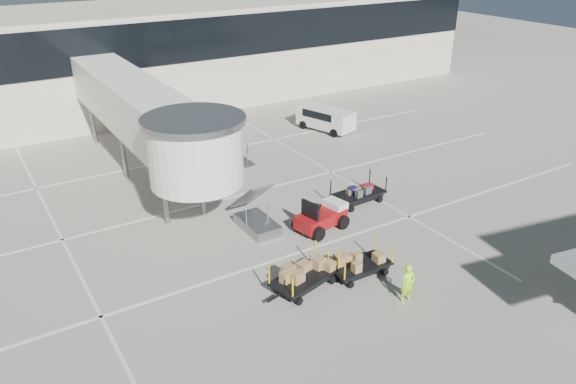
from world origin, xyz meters
name	(u,v)px	position (x,y,z in m)	size (l,w,h in m)	color
ground	(339,267)	(0.00, 0.00, 0.00)	(140.00, 140.00, 0.00)	#B7AFA3
lane_markings	(232,194)	(-0.67, 9.33, 0.01)	(40.00, 30.00, 0.02)	silver
terminal	(121,57)	(-0.35, 29.94, 4.11)	(64.00, 12.11, 15.20)	silver
jet_bridge	(151,118)	(-3.97, 12.26, 4.28)	(5.70, 20.40, 6.03)	white
baggage_tug	(322,217)	(1.37, 3.34, 0.64)	(2.89, 2.16, 1.76)	maroon
suitcase_cart	(357,194)	(4.74, 4.77, 0.50)	(3.66, 1.62, 1.42)	black
box_cart_near	(362,265)	(0.49, -1.01, 0.50)	(3.30, 1.37, 1.29)	black
box_cart_far	(303,277)	(-2.26, -0.50, 0.56)	(3.70, 2.15, 1.42)	black
ground_worker	(408,284)	(0.82, -3.46, 0.85)	(0.62, 0.40, 1.69)	#A0FF1A
minivan	(324,117)	(10.30, 15.88, 0.99)	(2.98, 4.66, 1.65)	silver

